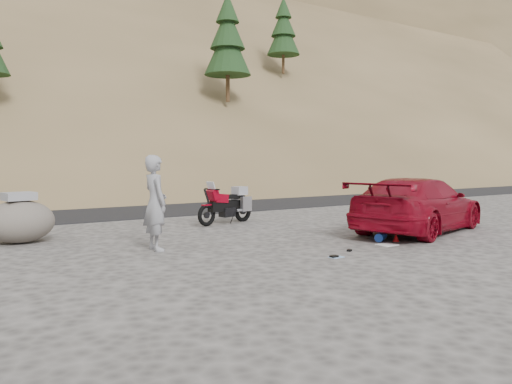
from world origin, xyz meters
TOP-DOWN VIEW (x-y plane):
  - ground at (0.00, 0.00)m, footprint 140.00×140.00m
  - road at (0.00, 9.00)m, footprint 120.00×7.00m
  - hillside at (-0.05, 40.88)m, footprint 120.00×73.00m
  - motorcycle at (1.20, 3.20)m, footprint 2.07×0.93m
  - man at (-2.16, 0.33)m, footprint 0.47×0.71m
  - red_car at (4.41, -0.93)m, footprint 5.15×3.22m
  - boulder at (-4.34, 2.81)m, footprint 1.47×1.25m
  - gear_white_cloth at (2.27, -1.83)m, footprint 0.39×0.35m
  - gear_blue_mat at (2.57, -1.38)m, footprint 0.51×0.42m
  - gear_bottle at (2.95, -1.07)m, footprint 0.09×0.09m
  - gear_funnel at (2.79, -1.63)m, footprint 0.17×0.17m
  - gear_glove_a at (0.37, -2.25)m, footprint 0.15×0.11m
  - gear_glove_b at (1.07, -1.93)m, footprint 0.13×0.12m
  - gear_blue_cloth at (0.43, -2.25)m, footprint 0.29×0.22m

SIDE VIEW (x-z plane):
  - ground at x=0.00m, z-range 0.00..0.00m
  - road at x=0.00m, z-range -0.03..0.03m
  - man at x=-2.16m, z-range -0.97..0.97m
  - red_car at x=4.41m, z-range -0.70..0.70m
  - gear_blue_cloth at x=0.43m, z-range 0.00..0.01m
  - gear_white_cloth at x=2.27m, z-range 0.00..0.01m
  - gear_glove_b at x=1.07m, z-range 0.00..0.04m
  - gear_glove_a at x=0.37m, z-range 0.00..0.04m
  - gear_funnel at x=2.79m, z-range 0.00..0.19m
  - gear_blue_mat at x=2.57m, z-range 0.00..0.19m
  - gear_bottle at x=2.95m, z-range 0.00..0.21m
  - boulder at x=-4.34m, z-range -0.07..1.06m
  - motorcycle at x=1.20m, z-range -0.09..1.16m
  - hillside at x=-0.05m, z-range -12.28..34.44m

